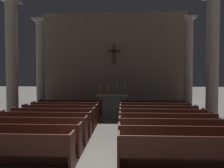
# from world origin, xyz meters

# --- Properties ---
(pew_left_row_1) EXTENTS (3.61, 0.50, 0.95)m
(pew_left_row_1) POSITION_xyz_m (-2.34, -0.04, 0.48)
(pew_left_row_1) COLOR #4C2319
(pew_left_row_1) RESTS_ON ground
(pew_left_row_2) EXTENTS (3.61, 0.50, 0.95)m
(pew_left_row_2) POSITION_xyz_m (-2.34, 0.94, 0.48)
(pew_left_row_2) COLOR #4C2319
(pew_left_row_2) RESTS_ON ground
(pew_left_row_3) EXTENTS (3.61, 0.50, 0.95)m
(pew_left_row_3) POSITION_xyz_m (-2.34, 1.93, 0.48)
(pew_left_row_3) COLOR #4C2319
(pew_left_row_3) RESTS_ON ground
(pew_left_row_4) EXTENTS (3.61, 0.50, 0.95)m
(pew_left_row_4) POSITION_xyz_m (-2.34, 2.91, 0.48)
(pew_left_row_4) COLOR #4C2319
(pew_left_row_4) RESTS_ON ground
(pew_left_row_5) EXTENTS (3.61, 0.50, 0.95)m
(pew_left_row_5) POSITION_xyz_m (-2.34, 3.89, 0.48)
(pew_left_row_5) COLOR #4C2319
(pew_left_row_5) RESTS_ON ground
(pew_left_row_6) EXTENTS (3.61, 0.50, 0.95)m
(pew_left_row_6) POSITION_xyz_m (-2.34, 4.87, 0.48)
(pew_left_row_6) COLOR #4C2319
(pew_left_row_6) RESTS_ON ground
(pew_left_row_7) EXTENTS (3.61, 0.50, 0.95)m
(pew_left_row_7) POSITION_xyz_m (-2.34, 5.86, 0.48)
(pew_left_row_7) COLOR #4C2319
(pew_left_row_7) RESTS_ON ground
(pew_left_row_8) EXTENTS (3.61, 0.50, 0.95)m
(pew_left_row_8) POSITION_xyz_m (-2.34, 6.84, 0.48)
(pew_left_row_8) COLOR #4C2319
(pew_left_row_8) RESTS_ON ground
(pew_right_row_1) EXTENTS (3.61, 0.50, 0.95)m
(pew_right_row_1) POSITION_xyz_m (2.34, -0.04, 0.48)
(pew_right_row_1) COLOR #4C2319
(pew_right_row_1) RESTS_ON ground
(pew_right_row_2) EXTENTS (3.61, 0.50, 0.95)m
(pew_right_row_2) POSITION_xyz_m (2.34, 0.94, 0.48)
(pew_right_row_2) COLOR #4C2319
(pew_right_row_2) RESTS_ON ground
(pew_right_row_3) EXTENTS (3.61, 0.50, 0.95)m
(pew_right_row_3) POSITION_xyz_m (2.34, 1.93, 0.48)
(pew_right_row_3) COLOR #4C2319
(pew_right_row_3) RESTS_ON ground
(pew_right_row_4) EXTENTS (3.61, 0.50, 0.95)m
(pew_right_row_4) POSITION_xyz_m (2.34, 2.91, 0.48)
(pew_right_row_4) COLOR #4C2319
(pew_right_row_4) RESTS_ON ground
(pew_right_row_5) EXTENTS (3.61, 0.50, 0.95)m
(pew_right_row_5) POSITION_xyz_m (2.34, 3.89, 0.48)
(pew_right_row_5) COLOR #4C2319
(pew_right_row_5) RESTS_ON ground
(pew_right_row_6) EXTENTS (3.61, 0.50, 0.95)m
(pew_right_row_6) POSITION_xyz_m (2.34, 4.87, 0.48)
(pew_right_row_6) COLOR #4C2319
(pew_right_row_6) RESTS_ON ground
(pew_right_row_7) EXTENTS (3.61, 0.50, 0.95)m
(pew_right_row_7) POSITION_xyz_m (2.34, 5.86, 0.48)
(pew_right_row_7) COLOR #4C2319
(pew_right_row_7) RESTS_ON ground
(pew_right_row_8) EXTENTS (3.61, 0.50, 0.95)m
(pew_right_row_8) POSITION_xyz_m (2.34, 6.84, 0.48)
(pew_right_row_8) COLOR #4C2319
(pew_right_row_8) RESTS_ON ground
(column_left_second) EXTENTS (0.89, 0.89, 6.39)m
(column_left_second) POSITION_xyz_m (-5.21, 5.82, 3.11)
(column_left_second) COLOR #ADA89E
(column_left_second) RESTS_ON ground
(column_right_second) EXTENTS (0.89, 0.89, 6.39)m
(column_right_second) POSITION_xyz_m (5.21, 5.82, 3.11)
(column_right_second) COLOR #ADA89E
(column_right_second) RESTS_ON ground
(column_left_third) EXTENTS (0.89, 0.89, 6.39)m
(column_left_third) POSITION_xyz_m (-5.21, 9.69, 3.11)
(column_left_third) COLOR #ADA89E
(column_left_third) RESTS_ON ground
(column_right_third) EXTENTS (0.89, 0.89, 6.39)m
(column_right_third) POSITION_xyz_m (5.21, 9.69, 3.11)
(column_right_third) COLOR #ADA89E
(column_right_third) RESTS_ON ground
(altar) EXTENTS (2.20, 0.90, 1.01)m
(altar) POSITION_xyz_m (0.00, 9.24, 0.53)
(altar) COLOR #BCB7AD
(altar) RESTS_ON ground
(candlestick_outer_left) EXTENTS (0.16, 0.16, 0.79)m
(candlestick_outer_left) POSITION_xyz_m (-0.85, 9.24, 1.27)
(candlestick_outer_left) COLOR #B79338
(candlestick_outer_left) RESTS_ON altar
(candlestick_inner_left) EXTENTS (0.16, 0.16, 0.79)m
(candlestick_inner_left) POSITION_xyz_m (-0.30, 9.24, 1.27)
(candlestick_inner_left) COLOR #B79338
(candlestick_inner_left) RESTS_ON altar
(candlestick_inner_right) EXTENTS (0.16, 0.16, 0.79)m
(candlestick_inner_right) POSITION_xyz_m (0.30, 9.24, 1.27)
(candlestick_inner_right) COLOR #B79338
(candlestick_inner_right) RESTS_ON altar
(candlestick_outer_right) EXTENTS (0.16, 0.16, 0.79)m
(candlestick_outer_right) POSITION_xyz_m (0.85, 9.24, 1.27)
(candlestick_outer_right) COLOR #B79338
(candlestick_outer_right) RESTS_ON altar
(apse_with_cross) EXTENTS (11.37, 0.44, 7.32)m
(apse_with_cross) POSITION_xyz_m (0.00, 11.63, 3.66)
(apse_with_cross) COLOR gray
(apse_with_cross) RESTS_ON ground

